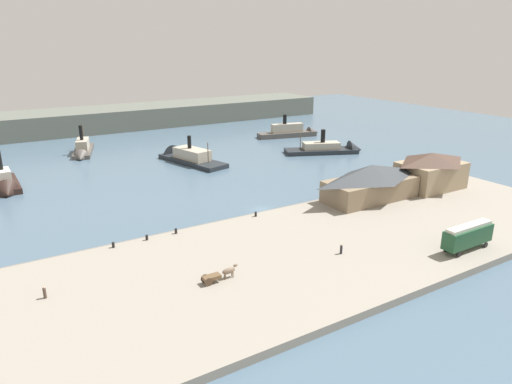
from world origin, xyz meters
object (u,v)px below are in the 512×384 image
Objects in this scene: horse_cart at (219,275)px; mooring_post_west at (256,214)px; ferry_shed_central_terminal at (371,182)px; ferry_approaching_east at (83,150)px; mooring_post_east at (176,231)px; mooring_post_center_west at (147,237)px; mooring_post_center_east at (113,245)px; ferry_near_quay at (332,149)px; pedestrian_near_west_shed at (45,293)px; street_tram at (468,235)px; ferry_moored_west at (293,132)px; pedestrian_near_cart at (341,249)px; ferry_shed_east_terminal at (431,170)px; pedestrian_walking_west at (485,234)px; ferry_moored_east at (185,156)px; ferry_mid_harbor at (4,185)px.

horse_cart is 25.23m from mooring_post_west.
ferry_shed_central_terminal is 89.26m from ferry_approaching_east.
mooring_post_east is (1.06, 18.66, -0.49)m from horse_cart.
mooring_post_center_west is at bearing 102.61° from horse_cart.
ferry_near_quay is (77.27, 37.05, -0.53)m from mooring_post_center_east.
pedestrian_near_west_shed is at bearing -136.91° from mooring_post_center_east.
ferry_near_quay is (67.52, 55.62, -1.02)m from horse_cart.
street_tram is at bearing -38.99° from mooring_post_east.
ferry_moored_west is at bearing 38.86° from pedestrian_near_west_shed.
mooring_post_east is at bearing -137.83° from ferry_moored_west.
ferry_shed_central_terminal is at bearing 36.72° from pedestrian_near_cart.
ferry_approaching_east is at bearing 75.63° from pedestrian_near_west_shed.
ferry_shed_east_terminal is 82.11m from pedestrian_near_west_shed.
ferry_shed_central_terminal reaches higher than pedestrian_near_cart.
mooring_post_center_east is 75.14m from ferry_approaching_east.
ferry_shed_east_terminal is at bearing 57.25° from pedestrian_walking_west.
mooring_post_east is 16.11m from mooring_post_west.
ferry_moored_west reaches higher than ferry_moored_east.
ferry_mid_harbor is at bearing -169.71° from ferry_moored_west.
mooring_post_east and mooring_post_center_east have the same top height.
ferry_near_quay is 76.79m from ferry_approaching_east.
ferry_moored_east is (6.92, 51.21, -0.33)m from mooring_post_west.
street_tram is 6.11× the size of pedestrian_near_cart.
mooring_post_east is 5.23m from mooring_post_center_west.
mooring_post_west is 21.33m from mooring_post_center_west.
mooring_post_center_west is (17.26, 10.95, -0.31)m from pedestrian_near_west_shed.
ferry_shed_central_terminal is at bearing 6.16° from pedestrian_near_west_shed.
ferry_near_quay is at bearing -29.14° from ferry_approaching_east.
ferry_shed_east_terminal reaches higher than ferry_moored_east.
ferry_shed_east_terminal is 99.73m from ferry_approaching_east.
ferry_approaching_east is at bearing 150.86° from ferry_near_quay.
ferry_mid_harbor is at bearing -175.16° from ferry_moored_east.
ferry_shed_east_terminal is at bearing -3.87° from ferry_shed_central_terminal.
mooring_post_west is 0.03× the size of ferry_moored_east.
ferry_moored_west is at bearing 10.29° from ferry_mid_harbor.
street_tram is at bearing -27.04° from pedestrian_near_cart.
ferry_approaching_east is at bearing 113.35° from pedestrian_walking_west.
ferry_shed_central_terminal reaches higher than ferry_near_quay.
ferry_near_quay reaches higher than horse_cart.
pedestrian_near_west_shed is (-81.84, -5.76, -3.35)m from ferry_shed_east_terminal.
ferry_shed_east_terminal is 98.18m from ferry_mid_harbor.
mooring_post_west is at bearing 134.04° from pedestrian_walking_west.
mooring_post_west is 0.05× the size of ferry_mid_harbor.
ferry_approaching_east is (-37.95, 104.58, -2.28)m from street_tram.
horse_cart is (-42.94, -14.60, -2.87)m from ferry_shed_central_terminal.
ferry_shed_east_terminal reaches higher than pedestrian_near_west_shed.
ferry_approaching_east is (-19.82, 95.32, -0.50)m from pedestrian_near_cart.
mooring_post_center_east is (-54.85, 28.97, -0.34)m from pedestrian_walking_west.
ferry_shed_central_terminal is at bearing -4.86° from mooring_post_center_west.
pedestrian_walking_west is at bearing -85.07° from ferry_shed_central_terminal.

